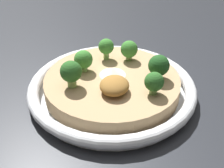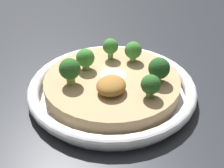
{
  "view_description": "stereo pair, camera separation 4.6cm",
  "coord_description": "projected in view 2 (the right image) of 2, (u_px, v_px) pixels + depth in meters",
  "views": [
    {
      "loc": [
        0.38,
        0.05,
        0.28
      ],
      "look_at": [
        0.0,
        0.0,
        0.02
      ],
      "focal_mm": 45.0,
      "sensor_mm": 36.0,
      "label": 1
    },
    {
      "loc": [
        0.37,
        0.1,
        0.28
      ],
      "look_at": [
        0.0,
        0.0,
        0.02
      ],
      "focal_mm": 45.0,
      "sensor_mm": 36.0,
      "label": 2
    }
  ],
  "objects": [
    {
      "name": "broccoli_back_left",
      "position": [
        159.0,
        69.0,
        0.43
      ],
      "size": [
        0.03,
        0.03,
        0.04
      ],
      "color": "#84A856",
      "rests_on": "risotto_bowl"
    },
    {
      "name": "broccoli_front",
      "position": [
        85.0,
        58.0,
        0.46
      ],
      "size": [
        0.03,
        0.03,
        0.04
      ],
      "color": "#668E47",
      "rests_on": "risotto_bowl"
    },
    {
      "name": "broccoli_back_right",
      "position": [
        151.0,
        85.0,
        0.4
      ],
      "size": [
        0.03,
        0.03,
        0.04
      ],
      "color": "#668E47",
      "rests_on": "risotto_bowl"
    },
    {
      "name": "cheese_sprinkle",
      "position": [
        114.0,
        71.0,
        0.46
      ],
      "size": [
        0.04,
        0.04,
        0.01
      ],
      "color": "white",
      "rests_on": "risotto_bowl"
    },
    {
      "name": "risotto_bowl",
      "position": [
        112.0,
        86.0,
        0.46
      ],
      "size": [
        0.28,
        0.28,
        0.03
      ],
      "color": "silver",
      "rests_on": "ground_plane"
    },
    {
      "name": "ground_plane",
      "position": [
        112.0,
        94.0,
        0.47
      ],
      "size": [
        6.0,
        6.0,
        0.0
      ],
      "primitive_type": "plane",
      "color": "#23262B"
    },
    {
      "name": "broccoli_front_left",
      "position": [
        110.0,
        47.0,
        0.49
      ],
      "size": [
        0.03,
        0.03,
        0.04
      ],
      "color": "#759E4C",
      "rests_on": "risotto_bowl"
    },
    {
      "name": "crispy_onion_garnish",
      "position": [
        111.0,
        86.0,
        0.42
      ],
      "size": [
        0.05,
        0.04,
        0.02
      ],
      "color": "olive",
      "rests_on": "risotto_bowl"
    },
    {
      "name": "broccoli_front_right",
      "position": [
        70.0,
        70.0,
        0.43
      ],
      "size": [
        0.03,
        0.03,
        0.04
      ],
      "color": "#84A856",
      "rests_on": "risotto_bowl"
    },
    {
      "name": "broccoli_left",
      "position": [
        133.0,
        51.0,
        0.49
      ],
      "size": [
        0.03,
        0.03,
        0.04
      ],
      "color": "#84A856",
      "rests_on": "risotto_bowl"
    }
  ]
}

